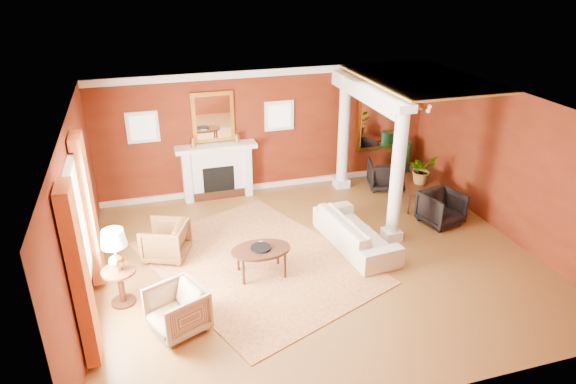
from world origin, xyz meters
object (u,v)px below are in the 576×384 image
object	(u,v)px
sofa	(356,227)
armchair_leopard	(165,239)
dining_table	(423,188)
side_table	(116,256)
armchair_stripe	(177,308)
coffee_table	(261,251)

from	to	relation	value
sofa	armchair_leopard	xyz separation A→B (m)	(-3.59, 0.62, -0.03)
armchair_leopard	dining_table	bearing A→B (deg)	119.72
sofa	armchair_leopard	world-z (taller)	sofa
sofa	side_table	size ratio (longest dim) A/B	1.59
armchair_stripe	coffee_table	xyz separation A→B (m)	(1.57, 1.08, 0.09)
side_table	dining_table	distance (m)	6.93
armchair_leopard	armchair_stripe	bearing A→B (deg)	22.87
sofa	dining_table	distance (m)	2.62
armchair_stripe	side_table	distance (m)	1.33
armchair_stripe	dining_table	distance (m)	6.49
sofa	side_table	distance (m)	4.45
sofa	dining_table	xyz separation A→B (m)	(2.24, 1.35, -0.04)
armchair_leopard	side_table	world-z (taller)	side_table
sofa	side_table	xyz separation A→B (m)	(-4.39, -0.60, 0.47)
armchair_stripe	dining_table	world-z (taller)	armchair_stripe
sofa	coffee_table	bearing A→B (deg)	96.66
sofa	armchair_stripe	xyz separation A→B (m)	(-3.58, -1.53, -0.03)
armchair_leopard	armchair_stripe	world-z (taller)	same
armchair_stripe	coffee_table	world-z (taller)	armchair_stripe
armchair_stripe	side_table	bearing A→B (deg)	-162.45
armchair_leopard	coffee_table	distance (m)	1.91
sofa	dining_table	bearing A→B (deg)	-64.83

